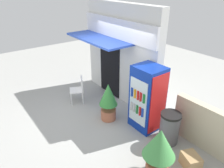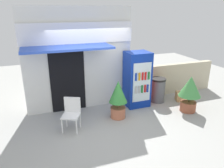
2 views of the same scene
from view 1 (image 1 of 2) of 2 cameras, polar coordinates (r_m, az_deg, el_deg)
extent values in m
plane|color=#A3A39E|center=(6.68, -5.68, -7.79)|extent=(16.00, 16.00, 0.00)
cube|color=silver|center=(6.97, 2.32, 8.16)|extent=(3.31, 0.27, 3.13)
cube|color=white|center=(6.65, 1.24, 14.61)|extent=(3.31, 0.08, 0.60)
cube|color=blue|center=(6.80, -3.81, 11.95)|extent=(2.41, 0.93, 0.06)
cube|color=black|center=(7.37, -0.63, 4.54)|extent=(1.04, 0.03, 2.00)
cube|color=#0C2D9E|center=(5.74, 9.40, -3.73)|extent=(0.75, 0.66, 1.78)
cube|color=silver|center=(5.52, 6.92, -4.82)|extent=(0.60, 0.02, 1.25)
cube|color=red|center=(5.52, 12.25, -5.28)|extent=(0.02, 0.59, 1.60)
cylinder|color=#B2B2B7|center=(5.75, 5.26, -5.82)|extent=(0.06, 0.06, 0.24)
cylinder|color=#B2B2B7|center=(5.68, 5.97, -6.26)|extent=(0.06, 0.06, 0.24)
cylinder|color=#196B2D|center=(5.62, 6.73, -6.73)|extent=(0.06, 0.06, 0.24)
cylinder|color=red|center=(5.55, 7.48, -7.19)|extent=(0.06, 0.06, 0.24)
cylinder|color=#1938A5|center=(5.50, 8.12, -7.58)|extent=(0.06, 0.06, 0.24)
cylinder|color=#1938A5|center=(5.54, 5.36, -2.12)|extent=(0.06, 0.06, 0.24)
cylinder|color=orange|center=(5.47, 6.16, -2.57)|extent=(0.06, 0.06, 0.24)
cylinder|color=red|center=(5.40, 6.96, -3.02)|extent=(0.06, 0.06, 0.24)
cylinder|color=red|center=(5.34, 7.68, -3.43)|extent=(0.06, 0.06, 0.24)
cylinder|color=#196B2D|center=(5.27, 8.53, -3.90)|extent=(0.06, 0.06, 0.24)
cylinder|color=white|center=(7.40, -10.87, -2.67)|extent=(0.04, 0.04, 0.42)
cylinder|color=white|center=(7.07, -10.78, -4.12)|extent=(0.04, 0.04, 0.42)
cylinder|color=white|center=(7.40, -7.98, -2.41)|extent=(0.04, 0.04, 0.42)
cylinder|color=white|center=(7.07, -7.75, -3.85)|extent=(0.04, 0.04, 0.42)
cube|color=white|center=(7.12, -9.48, -1.65)|extent=(0.57, 0.57, 0.04)
cube|color=white|center=(7.03, -8.04, 0.13)|extent=(0.41, 0.22, 0.41)
cylinder|color=#BC6B4C|center=(6.34, -0.96, -7.99)|extent=(0.44, 0.44, 0.32)
cylinder|color=brown|center=(6.20, -0.97, -6.10)|extent=(0.05, 0.05, 0.18)
cone|color=#388C3D|center=(5.99, -1.00, -2.80)|extent=(0.53, 0.53, 0.64)
cylinder|color=#995138|center=(4.92, 11.85, -20.96)|extent=(0.48, 0.48, 0.31)
cylinder|color=brown|center=(4.74, 12.15, -18.85)|extent=(0.05, 0.05, 0.20)
cone|color=#47994C|center=(4.46, 12.66, -15.10)|extent=(0.67, 0.67, 0.62)
cylinder|color=#595960|center=(5.59, 15.02, -11.50)|extent=(0.48, 0.48, 0.77)
cylinder|color=black|center=(5.35, 15.54, -7.96)|extent=(0.50, 0.50, 0.06)
cube|color=tan|center=(5.23, 20.24, -18.71)|extent=(0.50, 0.45, 0.32)
camera|label=2|loc=(6.75, -56.80, 8.96)|focal=34.31mm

